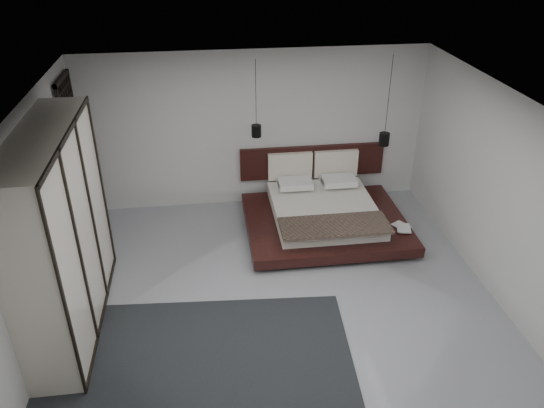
{
  "coord_description": "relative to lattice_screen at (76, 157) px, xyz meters",
  "views": [
    {
      "loc": [
        -0.87,
        -5.7,
        4.75
      ],
      "look_at": [
        0.06,
        1.2,
        0.9
      ],
      "focal_mm": 35.0,
      "sensor_mm": 36.0,
      "label": 1
    }
  ],
  "objects": [
    {
      "name": "pendant_right",
      "position": [
        5.06,
        -0.14,
        0.09
      ],
      "size": [
        0.18,
        0.18,
        1.52
      ],
      "color": "black",
      "rests_on": "ceiling"
    },
    {
      "name": "wall_right",
      "position": [
        5.95,
        -2.45,
        0.1
      ],
      "size": [
        0.0,
        6.0,
        6.0
      ],
      "primitive_type": "plane",
      "rotation": [
        1.57,
        0.0,
        -1.57
      ],
      "color": "silver",
      "rests_on": "floor"
    },
    {
      "name": "lattice_screen",
      "position": [
        0.0,
        0.0,
        0.0
      ],
      "size": [
        0.05,
        0.9,
        2.6
      ],
      "primitive_type": "cube",
      "color": "black",
      "rests_on": "floor"
    },
    {
      "name": "rug",
      "position": [
        1.75,
        -3.67,
        -1.29
      ],
      "size": [
        4.0,
        2.99,
        0.02
      ],
      "primitive_type": "cube",
      "rotation": [
        0.0,
        0.0,
        -0.07
      ],
      "color": "black",
      "rests_on": "floor"
    },
    {
      "name": "floor",
      "position": [
        2.95,
        -2.45,
        -1.3
      ],
      "size": [
        6.0,
        6.0,
        0.0
      ],
      "primitive_type": "plane",
      "color": "#92949A",
      "rests_on": "ground"
    },
    {
      "name": "book_upper",
      "position": [
        5.05,
        -1.2,
        -1.02
      ],
      "size": [
        0.29,
        0.34,
        0.02
      ],
      "primitive_type": "imported",
      "rotation": [
        0.0,
        0.0,
        -0.26
      ],
      "color": "#99724C",
      "rests_on": "book_lower"
    },
    {
      "name": "wall_back",
      "position": [
        2.95,
        0.55,
        0.1
      ],
      "size": [
        6.0,
        0.0,
        6.0
      ],
      "primitive_type": "plane",
      "rotation": [
        1.57,
        0.0,
        0.0
      ],
      "color": "silver",
      "rests_on": "floor"
    },
    {
      "name": "pendant_left",
      "position": [
        2.9,
        -0.14,
        0.35
      ],
      "size": [
        0.16,
        0.16,
        1.25
      ],
      "color": "black",
      "rests_on": "ceiling"
    },
    {
      "name": "wardrobe",
      "position": [
        0.25,
        -2.42,
        0.01
      ],
      "size": [
        0.63,
        2.67,
        2.62
      ],
      "color": "beige",
      "rests_on": "floor"
    },
    {
      "name": "book_lower",
      "position": [
        5.06,
        -1.17,
        -1.04
      ],
      "size": [
        0.31,
        0.34,
        0.03
      ],
      "primitive_type": "imported",
      "rotation": [
        0.0,
        0.0,
        0.53
      ],
      "color": "#99724C",
      "rests_on": "bed"
    },
    {
      "name": "wall_left",
      "position": [
        -0.05,
        -2.45,
        0.1
      ],
      "size": [
        0.0,
        6.0,
        6.0
      ],
      "primitive_type": "plane",
      "rotation": [
        1.57,
        0.0,
        1.57
      ],
      "color": "silver",
      "rests_on": "floor"
    },
    {
      "name": "bed",
      "position": [
        3.98,
        -0.54,
        -1.02
      ],
      "size": [
        2.64,
        2.33,
        1.05
      ],
      "color": "black",
      "rests_on": "floor"
    },
    {
      "name": "ceiling",
      "position": [
        2.95,
        -2.45,
        1.5
      ],
      "size": [
        6.0,
        6.0,
        0.0
      ],
      "primitive_type": "plane",
      "rotation": [
        3.14,
        0.0,
        0.0
      ],
      "color": "white",
      "rests_on": "wall_back"
    }
  ]
}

